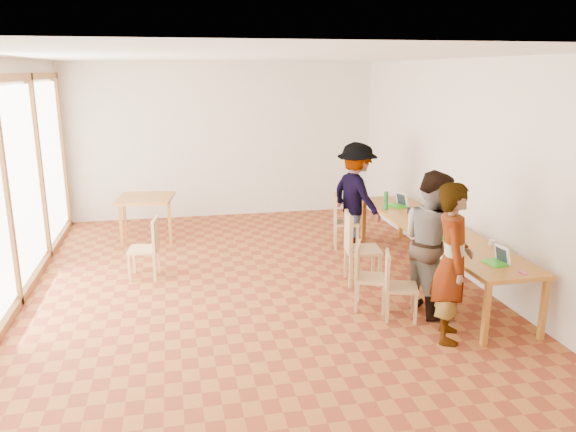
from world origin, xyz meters
name	(u,v)px	position (x,y,z in m)	size (l,w,h in m)	color
ground	(254,287)	(0.00, 0.00, 0.00)	(8.00, 8.00, 0.00)	#995225
wall_back	(223,141)	(0.00, 4.00, 1.50)	(6.00, 0.10, 3.00)	beige
wall_front	(345,298)	(0.00, -4.00, 1.50)	(6.00, 0.10, 3.00)	beige
wall_right	(466,170)	(3.00, 0.00, 1.50)	(0.10, 8.00, 3.00)	beige
window_wall	(3,187)	(-2.96, 0.00, 1.50)	(0.10, 8.00, 3.00)	white
ceiling	(250,55)	(0.00, 0.00, 3.02)	(6.00, 8.00, 0.04)	white
communal_table	(435,231)	(2.50, -0.19, 0.70)	(0.80, 4.00, 0.75)	#AF7227
side_table	(145,202)	(-1.48, 2.57, 0.67)	(0.90, 0.90, 0.75)	#AF7227
chair_near	(394,278)	(1.47, -1.27, 0.49)	(0.47, 0.47, 0.43)	tan
chair_mid	(364,269)	(1.22, -0.93, 0.50)	(0.50, 0.50, 0.44)	tan
chair_far	(356,241)	(1.39, -0.11, 0.60)	(0.52, 0.52, 0.52)	tan
chair_empty	(340,216)	(1.66, 1.48, 0.53)	(0.49, 0.49, 0.46)	tan
chair_spare	(149,241)	(-1.36, 0.68, 0.52)	(0.45, 0.45, 0.46)	tan
person_near	(452,263)	(1.86, -1.89, 0.87)	(0.63, 0.41, 1.73)	gray
person_mid	(432,242)	(1.99, -1.16, 0.86)	(0.84, 0.65, 1.73)	gray
person_far	(356,195)	(1.91, 1.47, 0.86)	(1.11, 0.64, 1.72)	gray
laptop_near	(499,259)	(2.51, -1.72, 0.81)	(0.24, 0.26, 0.21)	green
laptop_mid	(442,232)	(2.39, -0.60, 0.80)	(0.26, 0.28, 0.19)	green
laptop_far	(399,203)	(2.49, 1.06, 0.81)	(0.30, 0.31, 0.22)	green
yellow_mug	(435,213)	(2.77, 0.38, 0.80)	(0.12, 0.12, 0.09)	#C17E27
green_bottle	(386,201)	(2.21, 0.91, 0.89)	(0.07, 0.07, 0.28)	#156323
clear_glass	(426,223)	(2.40, -0.11, 0.80)	(0.07, 0.07, 0.09)	silver
condiment_cup	(492,243)	(2.82, -1.07, 0.78)	(0.08, 0.08, 0.06)	white
pink_phone	(523,273)	(2.60, -2.06, 0.76)	(0.05, 0.10, 0.01)	#CD3B7D
black_pouch	(416,212)	(2.52, 0.50, 0.80)	(0.16, 0.26, 0.09)	black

